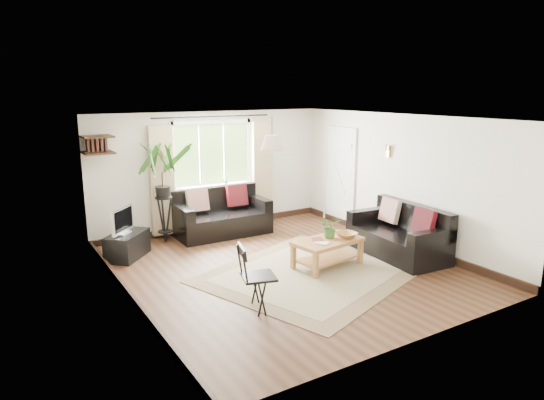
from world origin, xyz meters
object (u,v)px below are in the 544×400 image
sofa_back (222,213)px  tv_stand (127,245)px  coffee_table (327,253)px  palm_stand (163,193)px  sofa_right (397,232)px  folding_chair (259,278)px

sofa_back → tv_stand: sofa_back is taller
sofa_back → tv_stand: size_ratio=2.25×
coffee_table → palm_stand: palm_stand is taller
coffee_table → tv_stand: 3.40m
sofa_right → tv_stand: 4.65m
coffee_table → tv_stand: bearing=141.3°
coffee_table → palm_stand: (-1.81, 2.63, 0.72)m
folding_chair → coffee_table: bearing=-49.1°
sofa_right → coffee_table: 1.40m
coffee_table → palm_stand: 3.27m
sofa_right → palm_stand: palm_stand is taller
sofa_back → tv_stand: bearing=-167.7°
sofa_back → sofa_right: size_ratio=1.03×
sofa_right → folding_chair: 3.18m
tv_stand → sofa_right: bearing=-76.5°
coffee_table → folding_chair: 1.93m
tv_stand → folding_chair: bearing=-119.3°
tv_stand → folding_chair: folding_chair is taller
coffee_table → palm_stand: bearing=124.6°
sofa_right → palm_stand: bearing=-127.2°
sofa_right → coffee_table: size_ratio=1.59×
sofa_right → coffee_table: bearing=-93.4°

